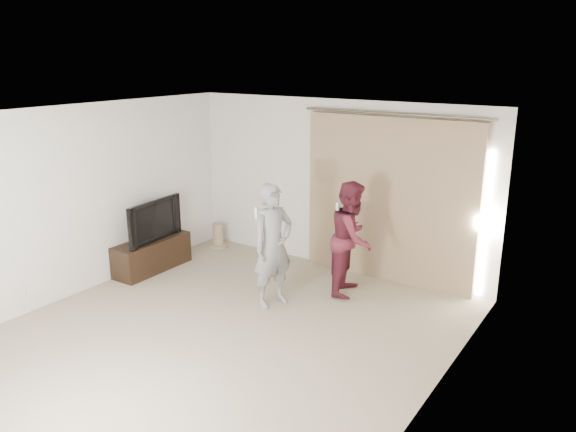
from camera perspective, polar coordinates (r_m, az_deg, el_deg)
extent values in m
plane|color=tan|center=(6.92, -6.56, -11.83)|extent=(5.50, 5.50, 0.00)
cube|color=silver|center=(8.62, 4.92, 3.13)|extent=(5.00, 0.04, 2.60)
cube|color=silver|center=(8.20, -20.42, 1.49)|extent=(0.04, 5.50, 2.60)
cube|color=white|center=(8.45, -18.14, 1.41)|extent=(0.02, 0.08, 0.12)
cube|color=white|center=(8.03, -24.81, -6.86)|extent=(0.02, 0.08, 0.12)
cube|color=silver|center=(6.15, -7.35, 10.11)|extent=(5.00, 5.50, 0.01)
cube|color=tan|center=(8.20, 10.20, 1.54)|extent=(2.60, 0.10, 2.40)
cylinder|color=#6E614D|center=(7.98, 10.65, 10.18)|extent=(2.80, 0.03, 0.03)
cube|color=white|center=(7.87, 19.37, -0.90)|extent=(0.08, 0.04, 2.00)
cube|color=black|center=(8.95, -13.63, -3.84)|extent=(0.44, 1.27, 0.49)
imported|color=black|center=(8.77, -13.88, -0.38)|extent=(0.23, 1.11, 0.63)
cylinder|color=tan|center=(9.84, -7.06, -2.99)|extent=(0.32, 0.32, 0.05)
cylinder|color=tan|center=(9.77, -7.10, -1.80)|extent=(0.18, 0.18, 0.38)
imported|color=gray|center=(7.33, -1.54, -3.03)|extent=(0.57, 0.70, 1.65)
cube|color=white|center=(7.22, -3.19, 0.31)|extent=(0.04, 0.04, 0.14)
cube|color=white|center=(7.42, -2.17, -0.12)|extent=(0.05, 0.05, 0.09)
imported|color=maroon|center=(7.77, 6.51, -2.23)|extent=(0.76, 0.89, 1.59)
cube|color=white|center=(7.64, 5.07, 0.83)|extent=(0.04, 0.04, 0.14)
cube|color=white|center=(7.86, 5.81, 0.43)|extent=(0.05, 0.05, 0.09)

